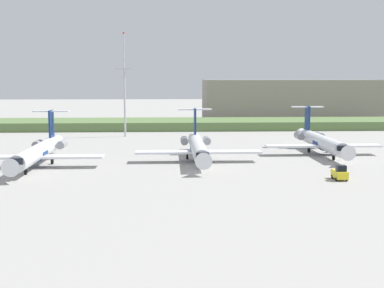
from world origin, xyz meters
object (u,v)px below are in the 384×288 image
(regional_jet_third, at_px, (321,141))
(baggage_tug, at_px, (340,173))
(regional_jet_second, at_px, (198,147))
(antenna_mast, at_px, (125,94))
(regional_jet_nearest, at_px, (38,151))

(regional_jet_third, height_order, baggage_tug, regional_jet_third)
(regional_jet_second, relative_size, antenna_mast, 1.16)
(regional_jet_second, height_order, baggage_tug, regional_jet_second)
(regional_jet_nearest, bearing_deg, regional_jet_second, 9.03)
(regional_jet_third, bearing_deg, regional_jet_nearest, -167.54)
(antenna_mast, bearing_deg, baggage_tug, -57.44)
(regional_jet_nearest, height_order, regional_jet_second, same)
(baggage_tug, bearing_deg, antenna_mast, 122.56)
(regional_jet_nearest, xyz_separation_m, antenna_mast, (11.25, 43.50, 8.48))
(regional_jet_second, distance_m, regional_jet_third, 26.20)
(regional_jet_nearest, distance_m, regional_jet_second, 28.26)
(baggage_tug, bearing_deg, regional_jet_third, 79.22)
(regional_jet_third, xyz_separation_m, baggage_tug, (-4.94, -25.98, -1.53))
(regional_jet_nearest, relative_size, regional_jet_third, 1.00)
(regional_jet_nearest, relative_size, antenna_mast, 1.16)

